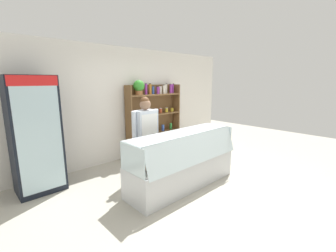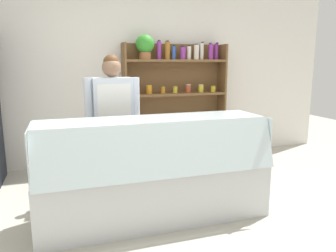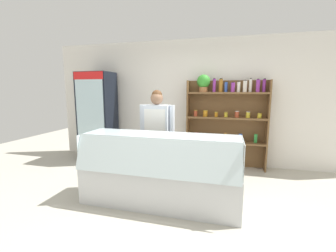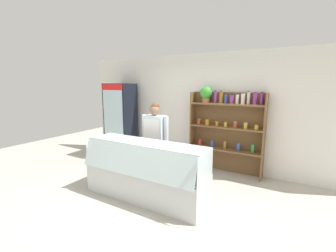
{
  "view_description": "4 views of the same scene",
  "coord_description": "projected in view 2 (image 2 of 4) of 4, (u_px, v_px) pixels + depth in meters",
  "views": [
    {
      "loc": [
        -3.12,
        -2.62,
        1.92
      ],
      "look_at": [
        -0.12,
        0.57,
        1.03
      ],
      "focal_mm": 24.0,
      "sensor_mm": 36.0,
      "label": 1
    },
    {
      "loc": [
        -1.07,
        -2.92,
        1.53
      ],
      "look_at": [
        0.02,
        0.4,
        0.86
      ],
      "focal_mm": 35.0,
      "sensor_mm": 36.0,
      "label": 2
    },
    {
      "loc": [
        0.65,
        -2.87,
        1.62
      ],
      "look_at": [
        -0.29,
        0.64,
        1.04
      ],
      "focal_mm": 24.0,
      "sensor_mm": 36.0,
      "label": 3
    },
    {
      "loc": [
        1.97,
        -2.98,
        1.98
      ],
      "look_at": [
        -0.2,
        0.74,
        1.19
      ],
      "focal_mm": 24.0,
      "sensor_mm": 36.0,
      "label": 4
    }
  ],
  "objects": [
    {
      "name": "back_wall",
      "position": [
        132.0,
        75.0,
        5.06
      ],
      "size": [
        6.8,
        0.1,
        2.7
      ],
      "primitive_type": "cube",
      "color": "white",
      "rests_on": "ground"
    },
    {
      "name": "shop_clerk",
      "position": [
        113.0,
        114.0,
        3.71
      ],
      "size": [
        0.62,
        0.25,
        1.62
      ],
      "color": "#383D51",
      "rests_on": "ground"
    },
    {
      "name": "shelving_unit",
      "position": [
        171.0,
        90.0,
        5.09
      ],
      "size": [
        1.62,
        0.29,
        1.94
      ],
      "color": "brown",
      "rests_on": "ground"
    },
    {
      "name": "deli_display_case",
      "position": [
        154.0,
        188.0,
        3.23
      ],
      "size": [
        2.22,
        0.72,
        1.01
      ],
      "color": "silver",
      "rests_on": "ground"
    },
    {
      "name": "ground_plane",
      "position": [
        179.0,
        215.0,
        3.34
      ],
      "size": [
        12.0,
        12.0,
        0.0
      ],
      "primitive_type": "plane",
      "color": "#B7B2A3"
    }
  ]
}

